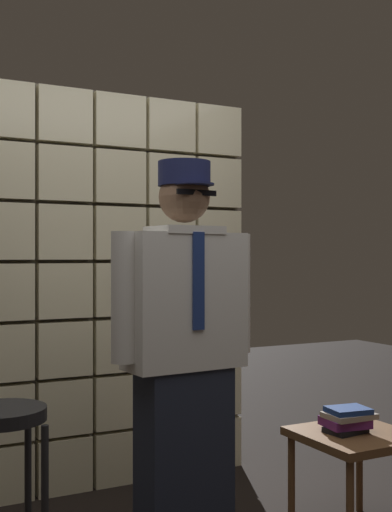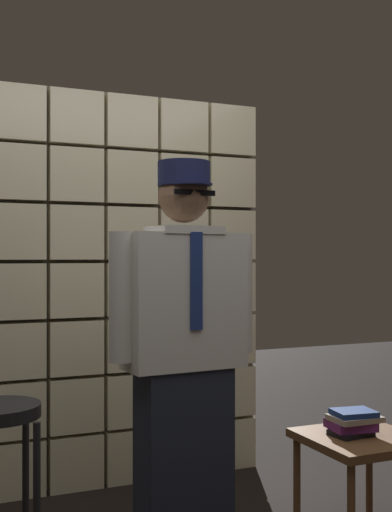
# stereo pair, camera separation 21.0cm
# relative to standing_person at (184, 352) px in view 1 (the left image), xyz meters

# --- Properties ---
(glass_block_wall) EXTENTS (2.02, 0.10, 2.35)m
(glass_block_wall) POSITION_rel_standing_person_xyz_m (-0.08, 1.05, 0.23)
(glass_block_wall) COLOR beige
(glass_block_wall) RESTS_ON ground
(standing_person) EXTENTS (0.71, 0.31, 1.77)m
(standing_person) POSITION_rel_standing_person_xyz_m (0.00, 0.00, 0.00)
(standing_person) COLOR #1E2333
(standing_person) RESTS_ON ground
(bar_stool) EXTENTS (0.34, 0.34, 0.79)m
(bar_stool) POSITION_rel_standing_person_xyz_m (-0.82, -0.12, -0.34)
(bar_stool) COLOR black
(bar_stool) RESTS_ON ground
(side_table) EXTENTS (0.52, 0.52, 0.50)m
(side_table) POSITION_rel_standing_person_xyz_m (0.85, -0.15, -0.49)
(side_table) COLOR brown
(side_table) RESTS_ON ground
(book_stack) EXTENTS (0.24, 0.21, 0.12)m
(book_stack) POSITION_rel_standing_person_xyz_m (0.82, -0.13, -0.37)
(book_stack) COLOR black
(book_stack) RESTS_ON side_table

